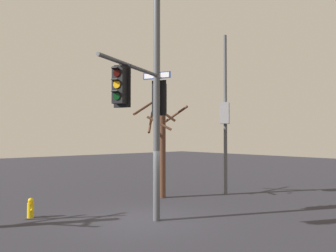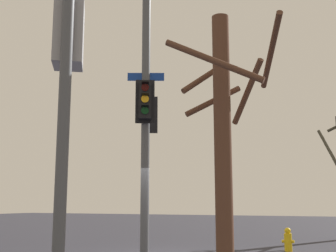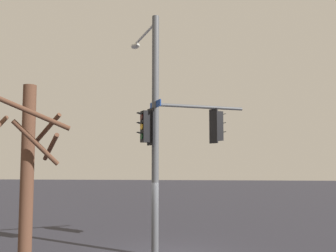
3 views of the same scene
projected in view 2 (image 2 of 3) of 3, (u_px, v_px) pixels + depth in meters
main_signal_pole_assembly at (141, 99)px, 13.53m from camera, size 3.33×4.66×8.46m
secondary_pole_assembly at (68, 31)px, 6.96m from camera, size 0.71×0.78×8.36m
fire_hydrant at (288, 240)px, 13.89m from camera, size 0.38×0.24×0.73m
bare_tree_behind_pole at (225, 132)px, 8.69m from camera, size 2.26×2.43×5.32m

